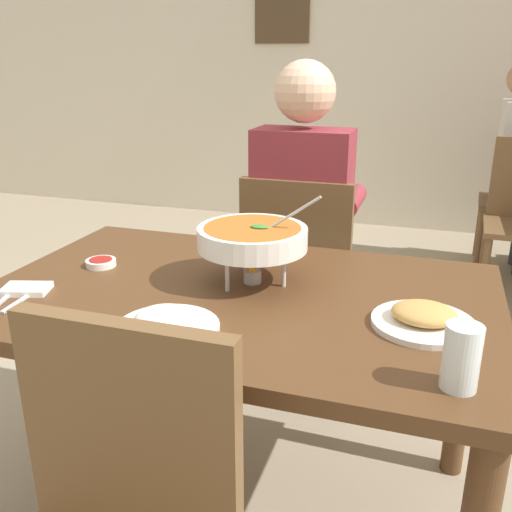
# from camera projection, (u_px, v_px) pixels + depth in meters

# --- Properties ---
(ground_plane) EXTENTS (16.00, 16.00, 0.00)m
(ground_plane) POSITION_uv_depth(u_px,v_px,m) (241.00, 504.00, 1.75)
(ground_plane) COLOR gray
(cafe_rear_partition) EXTENTS (10.00, 0.10, 3.00)m
(cafe_rear_partition) POSITION_uv_depth(u_px,v_px,m) (386.00, 32.00, 4.23)
(cafe_rear_partition) COLOR beige
(cafe_rear_partition) RESTS_ON ground_plane
(picture_frame_hung) EXTENTS (0.44, 0.03, 0.56)m
(picture_frame_hung) POSITION_uv_depth(u_px,v_px,m) (282.00, 5.00, 4.35)
(picture_frame_hung) COLOR #4C3823
(dining_table_main) EXTENTS (1.36, 0.86, 0.72)m
(dining_table_main) POSITION_uv_depth(u_px,v_px,m) (239.00, 325.00, 1.54)
(dining_table_main) COLOR #51331C
(dining_table_main) RESTS_ON ground_plane
(chair_diner_main) EXTENTS (0.44, 0.44, 0.90)m
(chair_diner_main) POSITION_uv_depth(u_px,v_px,m) (300.00, 273.00, 2.22)
(chair_diner_main) COLOR brown
(chair_diner_main) RESTS_ON ground_plane
(diner_main) EXTENTS (0.40, 0.45, 1.31)m
(diner_main) POSITION_uv_depth(u_px,v_px,m) (304.00, 213.00, 2.17)
(diner_main) COLOR #2D2D38
(diner_main) RESTS_ON ground_plane
(curry_bowl) EXTENTS (0.33, 0.30, 0.26)m
(curry_bowl) POSITION_uv_depth(u_px,v_px,m) (252.00, 238.00, 1.52)
(curry_bowl) COLOR silver
(curry_bowl) RESTS_ON dining_table_main
(rice_plate) EXTENTS (0.24, 0.24, 0.06)m
(rice_plate) POSITION_uv_depth(u_px,v_px,m) (167.00, 323.00, 1.28)
(rice_plate) COLOR white
(rice_plate) RESTS_ON dining_table_main
(appetizer_plate) EXTENTS (0.24, 0.24, 0.06)m
(appetizer_plate) POSITION_uv_depth(u_px,v_px,m) (424.00, 318.00, 1.30)
(appetizer_plate) COLOR white
(appetizer_plate) RESTS_ON dining_table_main
(sauce_dish) EXTENTS (0.09, 0.09, 0.02)m
(sauce_dish) POSITION_uv_depth(u_px,v_px,m) (101.00, 262.00, 1.69)
(sauce_dish) COLOR white
(sauce_dish) RESTS_ON dining_table_main
(napkin_folded) EXTENTS (0.14, 0.11, 0.02)m
(napkin_folded) POSITION_uv_depth(u_px,v_px,m) (26.00, 289.00, 1.50)
(napkin_folded) COLOR white
(napkin_folded) RESTS_ON dining_table_main
(fork_utensil) EXTENTS (0.06, 0.17, 0.01)m
(fork_utensil) POSITION_uv_depth(u_px,v_px,m) (7.00, 297.00, 1.46)
(fork_utensil) COLOR silver
(fork_utensil) RESTS_ON dining_table_main
(spoon_utensil) EXTENTS (0.03, 0.17, 0.01)m
(spoon_utensil) POSITION_uv_depth(u_px,v_px,m) (23.00, 299.00, 1.45)
(spoon_utensil) COLOR silver
(spoon_utensil) RESTS_ON dining_table_main
(drink_glass) EXTENTS (0.07, 0.07, 0.13)m
(drink_glass) POSITION_uv_depth(u_px,v_px,m) (461.00, 360.00, 1.05)
(drink_glass) COLOR silver
(drink_glass) RESTS_ON dining_table_main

